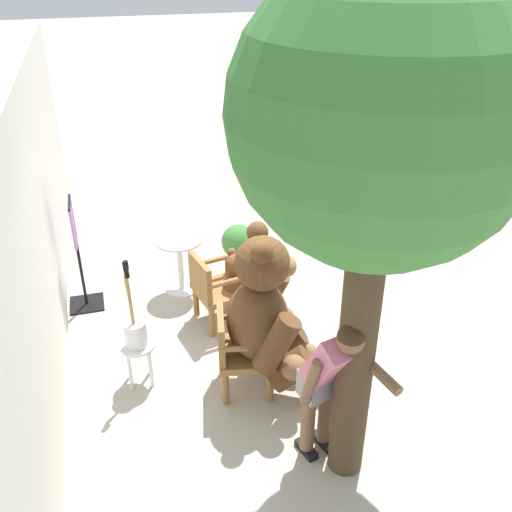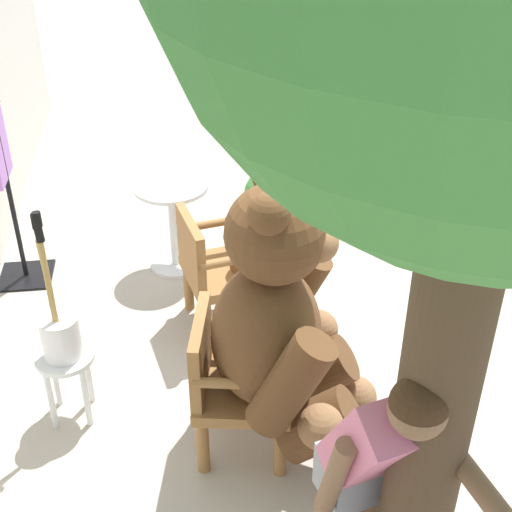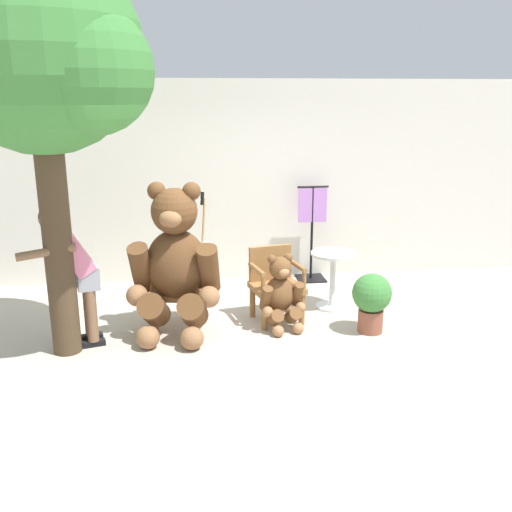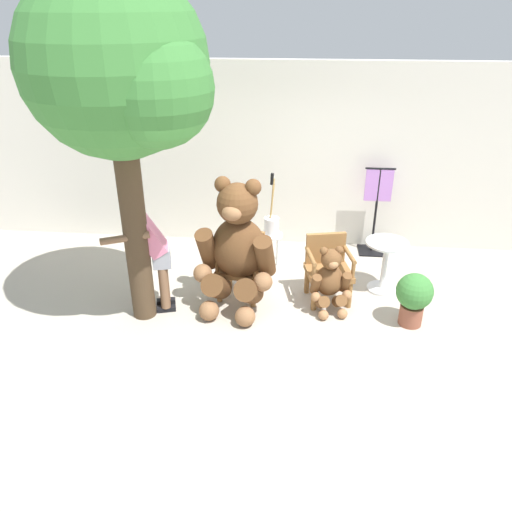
% 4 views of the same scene
% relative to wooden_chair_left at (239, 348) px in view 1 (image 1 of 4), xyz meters
% --- Properties ---
extents(ground_plane, '(60.00, 60.00, 0.00)m').
position_rel_wooden_chair_left_xyz_m(ground_plane, '(0.56, -0.65, -0.46)').
color(ground_plane, '#B2A899').
extents(back_wall, '(10.00, 0.16, 2.80)m').
position_rel_wooden_chair_left_xyz_m(back_wall, '(0.56, 1.75, 0.94)').
color(back_wall, silver).
rests_on(back_wall, ground).
extents(wooden_chair_left, '(0.65, 0.61, 0.86)m').
position_rel_wooden_chair_left_xyz_m(wooden_chair_left, '(0.00, 0.00, 0.00)').
color(wooden_chair_left, olive).
rests_on(wooden_chair_left, ground).
extents(wooden_chair_right, '(0.66, 0.63, 0.86)m').
position_rel_wooden_chair_left_xyz_m(wooden_chair_right, '(1.12, -0.00, 0.00)').
color(wooden_chair_right, olive).
rests_on(wooden_chair_right, ground).
extents(teddy_bear_large, '(1.05, 1.04, 1.69)m').
position_rel_wooden_chair_left_xyz_m(teddy_bear_large, '(-0.03, -0.27, 0.37)').
color(teddy_bear_large, brown).
rests_on(teddy_bear_large, ground).
extents(teddy_bear_small, '(0.54, 0.54, 0.87)m').
position_rel_wooden_chair_left_xyz_m(teddy_bear_small, '(1.14, -0.29, -0.04)').
color(teddy_bear_small, brown).
rests_on(teddy_bear_small, ground).
extents(person_visitor, '(0.76, 0.62, 1.52)m').
position_rel_wooden_chair_left_xyz_m(person_visitor, '(-1.06, -0.47, 0.44)').
color(person_visitor, black).
rests_on(person_visitor, ground).
extents(white_stool, '(0.34, 0.34, 0.46)m').
position_rel_wooden_chair_left_xyz_m(white_stool, '(0.33, 0.94, -0.11)').
color(white_stool, silver).
rests_on(white_stool, ground).
extents(brush_bucket, '(0.22, 0.22, 0.93)m').
position_rel_wooden_chair_left_xyz_m(brush_bucket, '(0.33, 0.94, 0.18)').
color(brush_bucket, white).
rests_on(brush_bucket, white_stool).
extents(round_side_table, '(0.56, 0.56, 0.72)m').
position_rel_wooden_chair_left_xyz_m(round_side_table, '(1.89, 0.27, -0.01)').
color(round_side_table, silver).
rests_on(round_side_table, ground).
extents(patio_tree, '(1.99, 1.90, 3.93)m').
position_rel_wooden_chair_left_xyz_m(patio_tree, '(-1.09, -0.67, 2.44)').
color(patio_tree, '#473523').
rests_on(patio_tree, ground).
extents(potted_plant, '(0.44, 0.44, 0.68)m').
position_rel_wooden_chair_left_xyz_m(potted_plant, '(2.13, -0.52, -0.07)').
color(potted_plant, brown).
rests_on(potted_plant, ground).
extents(clothing_display_stand, '(0.44, 0.40, 1.36)m').
position_rel_wooden_chair_left_xyz_m(clothing_display_stand, '(1.88, 1.44, 0.26)').
color(clothing_display_stand, black).
rests_on(clothing_display_stand, ground).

